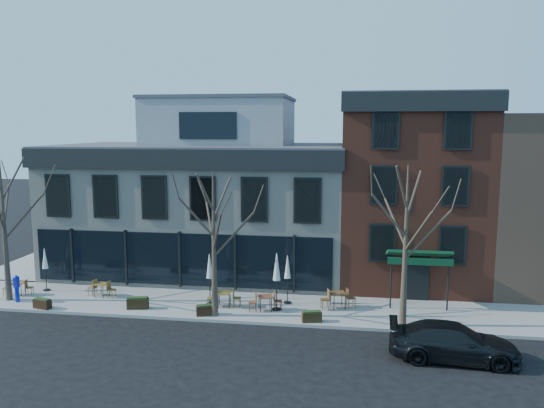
# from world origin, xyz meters

# --- Properties ---
(ground) EXTENTS (120.00, 120.00, 0.00)m
(ground) POSITION_xyz_m (0.00, 0.00, 0.00)
(ground) COLOR black
(ground) RESTS_ON ground
(sidewalk_front) EXTENTS (33.50, 4.70, 0.15)m
(sidewalk_front) POSITION_xyz_m (3.25, -2.15, 0.07)
(sidewalk_front) COLOR gray
(sidewalk_front) RESTS_ON ground
(sidewalk_side) EXTENTS (4.50, 12.00, 0.15)m
(sidewalk_side) POSITION_xyz_m (-11.25, 6.00, 0.07)
(sidewalk_side) COLOR gray
(sidewalk_side) RESTS_ON ground
(corner_building) EXTENTS (18.39, 10.39, 11.10)m
(corner_building) POSITION_xyz_m (0.07, 5.07, 4.72)
(corner_building) COLOR beige
(corner_building) RESTS_ON ground
(red_brick_building) EXTENTS (8.20, 11.78, 11.18)m
(red_brick_building) POSITION_xyz_m (13.00, 4.98, 5.64)
(red_brick_building) COLOR brown
(red_brick_building) RESTS_ON ground
(tree_corner) EXTENTS (3.93, 3.98, 7.92)m
(tree_corner) POSITION_xyz_m (-8.49, -3.20, 4.25)
(tree_corner) COLOR #382B21
(tree_corner) RESTS_ON sidewalk_front
(tree_mid) EXTENTS (3.50, 3.55, 7.04)m
(tree_mid) POSITION_xyz_m (3.01, -3.90, 3.79)
(tree_mid) COLOR #382B21
(tree_mid) RESTS_ON sidewalk_front
(tree_right) EXTENTS (3.72, 3.77, 7.48)m
(tree_right) POSITION_xyz_m (12.01, -3.90, 4.02)
(tree_right) COLOR #382B21
(tree_right) RESTS_ON sidewalk_front
(parked_sedan) EXTENTS (5.20, 2.34, 1.48)m
(parked_sedan) POSITION_xyz_m (13.69, -7.07, 0.74)
(parked_sedan) COLOR black
(parked_sedan) RESTS_ON ground
(call_box) EXTENTS (0.29, 0.29, 1.47)m
(call_box) POSITION_xyz_m (-7.86, -3.43, 0.93)
(call_box) COLOR #0D1CAC
(call_box) RESTS_ON sidewalk_front
(cafe_set_0) EXTENTS (1.65, 0.77, 0.85)m
(cafe_set_0) POSITION_xyz_m (-8.50, -2.39, 0.58)
(cafe_set_0) COLOR brown
(cafe_set_0) RESTS_ON sidewalk_front
(cafe_set_1) EXTENTS (1.71, 0.79, 0.88)m
(cafe_set_1) POSITION_xyz_m (-3.84, -1.92, 0.60)
(cafe_set_1) COLOR brown
(cafe_set_1) RESTS_ON sidewalk_front
(cafe_set_3) EXTENTS (1.80, 0.79, 0.93)m
(cafe_set_3) POSITION_xyz_m (3.16, -2.59, 0.63)
(cafe_set_3) COLOR brown
(cafe_set_3) RESTS_ON sidewalk_front
(cafe_set_4) EXTENTS (1.79, 0.93, 0.92)m
(cafe_set_4) POSITION_xyz_m (5.33, -2.85, 0.62)
(cafe_set_4) COLOR brown
(cafe_set_4) RESTS_ON sidewalk_front
(cafe_set_5) EXTENTS (1.90, 1.01, 0.97)m
(cafe_set_5) POSITION_xyz_m (8.95, -1.92, 0.65)
(cafe_set_5) COLOR brown
(cafe_set_5) RESTS_ON sidewalk_front
(umbrella_0) EXTENTS (0.39, 0.39, 2.43)m
(umbrella_0) POSITION_xyz_m (-7.44, -1.39, 1.87)
(umbrella_0) COLOR black
(umbrella_0) RESTS_ON sidewalk_front
(umbrella_2) EXTENTS (0.43, 0.43, 2.69)m
(umbrella_2) POSITION_xyz_m (2.34, -2.36, 2.05)
(umbrella_2) COLOR black
(umbrella_2) RESTS_ON sidewalk_front
(umbrella_3) EXTENTS (0.47, 0.47, 2.94)m
(umbrella_3) POSITION_xyz_m (5.89, -2.68, 2.22)
(umbrella_3) COLOR black
(umbrella_3) RESTS_ON sidewalk_front
(umbrella_4) EXTENTS (0.41, 0.41, 2.57)m
(umbrella_4) POSITION_xyz_m (6.31, -1.57, 1.96)
(umbrella_4) COLOR black
(umbrella_4) RESTS_ON sidewalk_front
(planter_0) EXTENTS (0.98, 0.57, 0.52)m
(planter_0) POSITION_xyz_m (-5.97, -4.20, 0.41)
(planter_0) COLOR black
(planter_0) RESTS_ON sidewalk_front
(planter_1) EXTENTS (1.13, 0.63, 0.60)m
(planter_1) POSITION_xyz_m (-1.14, -3.51, 0.45)
(planter_1) COLOR black
(planter_1) RESTS_ON sidewalk_front
(planter_2) EXTENTS (1.00, 0.68, 0.52)m
(planter_2) POSITION_xyz_m (2.54, -3.93, 0.41)
(planter_2) COLOR black
(planter_2) RESTS_ON sidewalk_front
(planter_3) EXTENTS (1.00, 0.60, 0.52)m
(planter_3) POSITION_xyz_m (7.77, -4.07, 0.41)
(planter_3) COLOR #322410
(planter_3) RESTS_ON sidewalk_front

